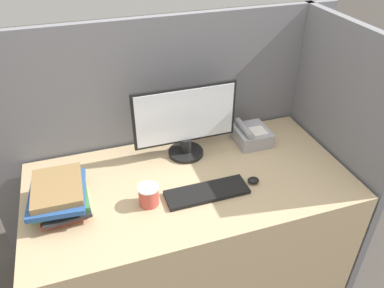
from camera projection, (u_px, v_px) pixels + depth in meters
cubicle_panel_rear at (167, 137)px, 2.20m from camera, size 1.98×0.04×1.41m
cubicle_panel_right at (329, 149)px, 2.09m from camera, size 0.04×0.86×1.41m
desk at (190, 231)px, 2.05m from camera, size 1.58×0.80×0.72m
monitor at (185, 123)px, 1.92m from camera, size 0.54×0.19×0.40m
keyboard at (207, 192)px, 1.76m from camera, size 0.39×0.13×0.02m
mouse at (253, 180)px, 1.82m from camera, size 0.06×0.05×0.03m
coffee_cup at (149, 195)px, 1.68m from camera, size 0.09×0.09×0.10m
book_stack at (60, 196)px, 1.65m from camera, size 0.26×0.31×0.13m
desk_telephone at (251, 135)px, 2.10m from camera, size 0.18×0.20×0.12m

